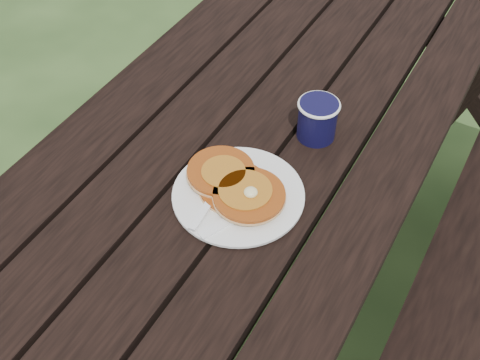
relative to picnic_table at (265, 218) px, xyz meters
The scene contains 7 objects.
ground 0.37m from the picnic_table, ahead, with size 60.00×60.00×0.00m, color #253C1A.
picnic_table is the anchor object (origin of this frame).
plate 0.47m from the picnic_table, 76.11° to the right, with size 0.26×0.26×0.01m, color white.
pancake_stack 0.48m from the picnic_table, 77.93° to the right, with size 0.22×0.17×0.04m.
knife 0.51m from the picnic_table, 73.03° to the right, with size 0.02×0.18×0.01m, color white.
fork 0.52m from the picnic_table, 84.65° to the right, with size 0.03×0.16×0.01m, color white, non-canonical shape.
coffee_cup 0.45m from the picnic_table, ahead, with size 0.09×0.09×0.09m.
Camera 1 is at (0.46, -0.96, 1.67)m, focal length 45.00 mm.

